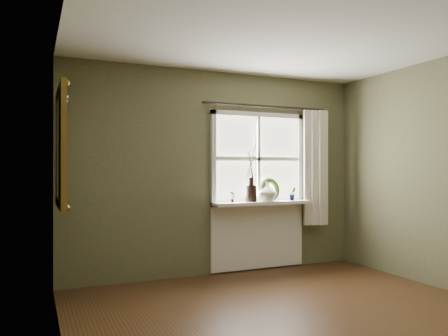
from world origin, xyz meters
TOP-DOWN VIEW (x-y plane):
  - floor at (0.00, 0.00)m, footprint 4.50×4.50m
  - ceiling at (0.00, 0.00)m, footprint 4.50×4.50m
  - wall_back at (0.00, 2.30)m, footprint 4.00×0.10m
  - wall_left at (-2.05, 0.00)m, footprint 0.10×4.50m
  - window_frame at (0.55, 2.23)m, footprint 1.36×0.06m
  - window_sill at (0.55, 2.12)m, footprint 1.36×0.26m
  - window_apron at (0.55, 2.23)m, footprint 1.36×0.04m
  - dark_jug at (0.39, 2.12)m, footprint 0.19×0.19m
  - cream_vase at (0.63, 2.12)m, footprint 0.31×0.31m
  - wreath at (0.69, 2.16)m, footprint 0.34×0.20m
  - potted_plant_left at (0.12, 2.12)m, footprint 0.09×0.07m
  - potted_plant_right at (1.02, 2.12)m, footprint 0.11×0.09m
  - curtain at (1.39, 2.13)m, footprint 0.36×0.12m
  - curtain_rod at (0.65, 2.17)m, footprint 1.84×0.03m
  - gilt_mirror at (-1.96, 1.63)m, footprint 0.10×1.00m

SIDE VIEW (x-z plane):
  - floor at x=0.00m, z-range 0.00..0.00m
  - window_apron at x=0.55m, z-range 0.02..0.90m
  - window_sill at x=0.55m, z-range 0.88..0.92m
  - potted_plant_left at x=0.12m, z-range 0.92..1.07m
  - potted_plant_right at x=1.02m, z-range 0.92..1.10m
  - dark_jug at x=0.39m, z-range 0.92..1.14m
  - wreath at x=0.69m, z-range 0.88..1.20m
  - cream_vase at x=0.63m, z-range 0.92..1.18m
  - wall_back at x=0.00m, z-range 0.00..2.60m
  - wall_left at x=-2.05m, z-range 0.00..2.60m
  - curtain at x=1.39m, z-range 0.57..2.16m
  - window_frame at x=0.55m, z-range 0.86..2.10m
  - gilt_mirror at x=-1.96m, z-range 0.97..2.16m
  - curtain_rod at x=0.65m, z-range 2.16..2.20m
  - ceiling at x=0.00m, z-range 2.60..2.60m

